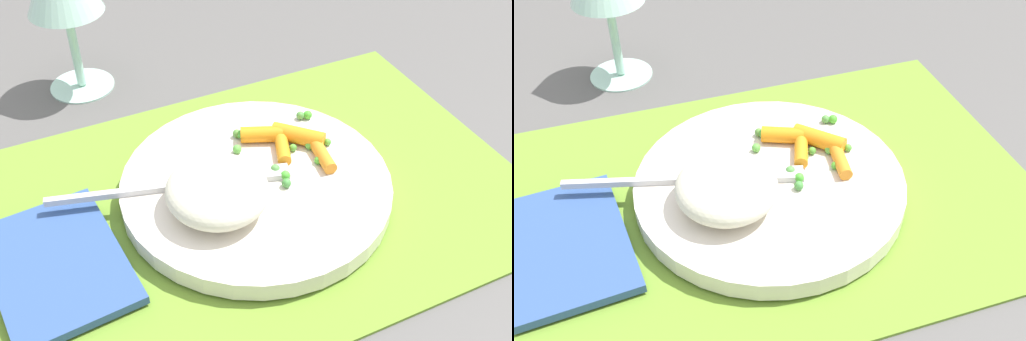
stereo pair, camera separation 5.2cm
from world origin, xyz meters
TOP-DOWN VIEW (x-y plane):
  - ground_plane at (0.00, 0.00)m, footprint 2.40×2.40m
  - placemat at (0.00, 0.00)m, footprint 0.48×0.34m
  - plate at (0.00, 0.00)m, footprint 0.24×0.24m
  - rice_mound at (-0.04, -0.02)m, footprint 0.09×0.09m
  - carrot_portion at (0.05, 0.03)m, footprint 0.07×0.09m
  - pea_scatter at (0.04, 0.03)m, footprint 0.10×0.09m
  - fork at (-0.05, 0.01)m, footprint 0.21×0.07m
  - napkin at (-0.18, -0.01)m, footprint 0.11×0.15m

SIDE VIEW (x-z plane):
  - ground_plane at x=0.00m, z-range 0.00..0.00m
  - placemat at x=0.00m, z-range 0.00..0.01m
  - napkin at x=-0.18m, z-range 0.01..0.01m
  - plate at x=0.00m, z-range 0.01..0.02m
  - fork at x=-0.05m, z-range 0.02..0.03m
  - pea_scatter at x=0.04m, z-range 0.02..0.03m
  - carrot_portion at x=0.05m, z-range 0.02..0.04m
  - rice_mound at x=-0.04m, z-range 0.02..0.06m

